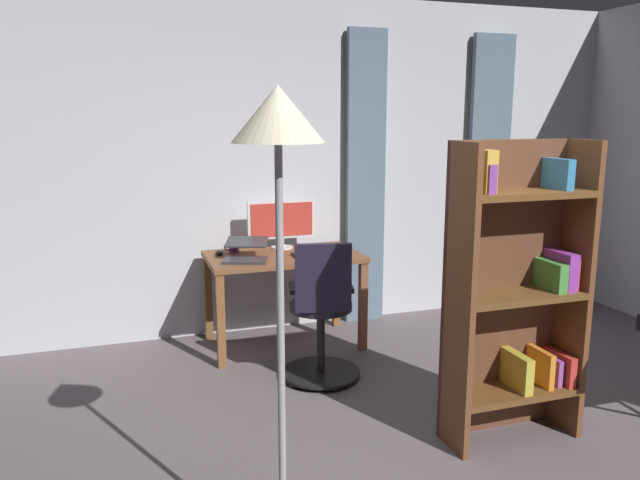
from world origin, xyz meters
The scene contains 12 objects.
back_room_partition centered at (0.00, -2.69, 1.41)m, with size 6.20×0.10×2.82m, color silver.
curtain_left_panel centered at (-1.87, -2.58, 1.28)m, with size 0.41×0.06×2.56m, color slate.
curtain_right_panel centered at (-0.63, -2.58, 1.28)m, with size 0.35×0.06×2.56m, color slate.
desk centered at (0.23, -2.19, 0.65)m, with size 1.21×0.70×0.76m.
office_chair centered at (0.17, -1.41, 0.48)m, with size 0.56×0.56×1.02m.
computer_monitor centered at (0.18, -2.42, 0.98)m, with size 0.57×0.18×0.40m.
computer_keyboard centered at (-0.02, -2.08, 0.77)m, with size 0.40×0.14×0.02m, color #333338.
laptop centered at (0.56, -2.08, 0.81)m, with size 0.41×0.42×0.15m.
computer_mouse centered at (0.72, -2.32, 0.78)m, with size 0.06×0.10×0.04m, color #232328.
mug_coffee centered at (0.60, -2.38, 0.80)m, with size 0.12×0.08×0.09m.
bookshelf centered at (-0.64, -0.39, 0.87)m, with size 0.79×0.30×1.71m.
floor_lamp centered at (0.91, 0.28, 1.67)m, with size 0.34×0.34×1.95m.
Camera 1 is at (1.49, 2.49, 1.85)m, focal length 34.97 mm.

